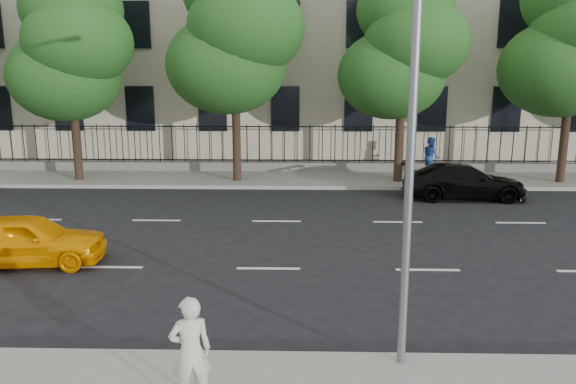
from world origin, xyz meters
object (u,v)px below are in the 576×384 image
black_sedan (464,181)px  woman_near (190,352)px  yellow_taxi (27,240)px  street_light (409,55)px

black_sedan → woman_near: 16.14m
yellow_taxi → black_sedan: size_ratio=0.83×
street_light → woman_near: size_ratio=4.83×
yellow_taxi → black_sedan: 15.43m
yellow_taxi → woman_near: (5.45, -6.25, 0.32)m
street_light → yellow_taxi: bearing=153.0°
yellow_taxi → black_sedan: (13.28, 7.85, 0.01)m
woman_near → yellow_taxi: bearing=-67.7°
street_light → woman_near: bearing=-150.6°
black_sedan → woman_near: bearing=152.9°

